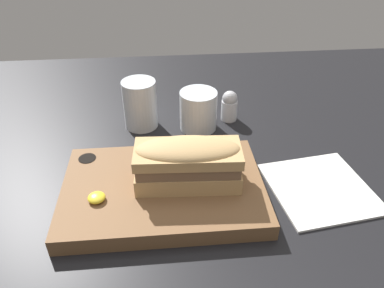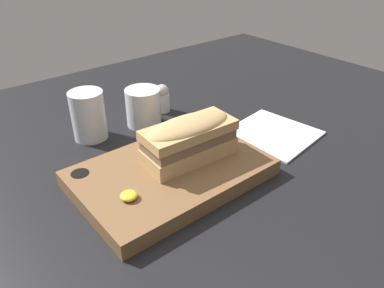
{
  "view_description": "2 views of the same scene",
  "coord_description": "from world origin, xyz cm",
  "px_view_note": "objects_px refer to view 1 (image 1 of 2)",
  "views": [
    {
      "loc": [
        -7.78,
        -41.66,
        42.48
      ],
      "look_at": [
        -3.51,
        5.26,
        9.76
      ],
      "focal_mm": 35.0,
      "sensor_mm": 36.0,
      "label": 1
    },
    {
      "loc": [
        -37.81,
        -39.28,
        39.25
      ],
      "look_at": [
        -4.53,
        1.45,
        7.94
      ],
      "focal_mm": 35.0,
      "sensor_mm": 36.0,
      "label": 2
    }
  ],
  "objects_px": {
    "serving_board": "(163,189)",
    "napkin": "(320,188)",
    "water_glass": "(140,107)",
    "wine_glass": "(198,112)",
    "salt_shaker": "(229,106)",
    "sandwich": "(188,161)"
  },
  "relations": [
    {
      "from": "serving_board",
      "to": "napkin",
      "type": "height_order",
      "value": "serving_board"
    },
    {
      "from": "water_glass",
      "to": "napkin",
      "type": "xyz_separation_m",
      "value": [
        0.29,
        -0.22,
        -0.04
      ]
    },
    {
      "from": "wine_glass",
      "to": "salt_shaker",
      "type": "height_order",
      "value": "wine_glass"
    },
    {
      "from": "salt_shaker",
      "to": "napkin",
      "type": "bearing_deg",
      "value": -64.68
    },
    {
      "from": "wine_glass",
      "to": "napkin",
      "type": "bearing_deg",
      "value": -49.12
    },
    {
      "from": "wine_glass",
      "to": "water_glass",
      "type": "bearing_deg",
      "value": 170.51
    },
    {
      "from": "sandwich",
      "to": "wine_glass",
      "type": "height_order",
      "value": "sandwich"
    },
    {
      "from": "serving_board",
      "to": "water_glass",
      "type": "bearing_deg",
      "value": 99.87
    },
    {
      "from": "sandwich",
      "to": "napkin",
      "type": "relative_size",
      "value": 0.91
    },
    {
      "from": "water_glass",
      "to": "napkin",
      "type": "distance_m",
      "value": 0.37
    },
    {
      "from": "serving_board",
      "to": "napkin",
      "type": "relative_size",
      "value": 1.75
    },
    {
      "from": "serving_board",
      "to": "napkin",
      "type": "bearing_deg",
      "value": -1.52
    },
    {
      "from": "sandwich",
      "to": "wine_glass",
      "type": "distance_m",
      "value": 0.2
    },
    {
      "from": "water_glass",
      "to": "salt_shaker",
      "type": "height_order",
      "value": "water_glass"
    },
    {
      "from": "water_glass",
      "to": "napkin",
      "type": "height_order",
      "value": "water_glass"
    },
    {
      "from": "water_glass",
      "to": "wine_glass",
      "type": "bearing_deg",
      "value": -9.49
    },
    {
      "from": "water_glass",
      "to": "wine_glass",
      "type": "height_order",
      "value": "water_glass"
    },
    {
      "from": "serving_board",
      "to": "salt_shaker",
      "type": "bearing_deg",
      "value": 57.46
    },
    {
      "from": "sandwich",
      "to": "napkin",
      "type": "distance_m",
      "value": 0.22
    },
    {
      "from": "serving_board",
      "to": "wine_glass",
      "type": "bearing_deg",
      "value": 68.95
    },
    {
      "from": "sandwich",
      "to": "water_glass",
      "type": "relative_size",
      "value": 1.65
    },
    {
      "from": "serving_board",
      "to": "sandwich",
      "type": "height_order",
      "value": "sandwich"
    }
  ]
}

